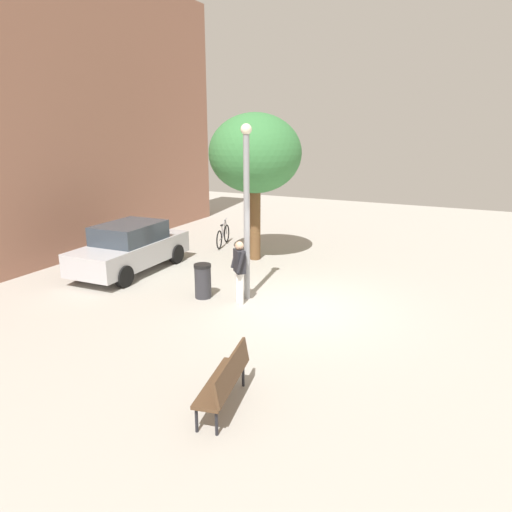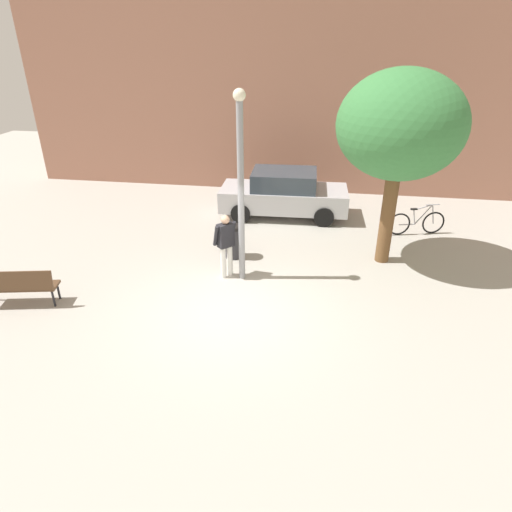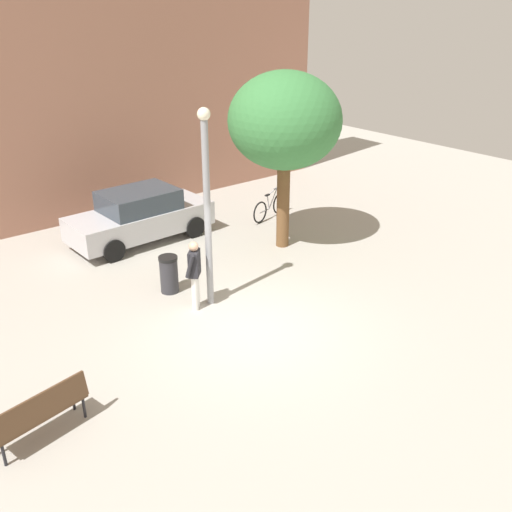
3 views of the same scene
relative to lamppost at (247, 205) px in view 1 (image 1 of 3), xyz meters
The scene contains 9 objects.
ground_plane 2.94m from the lamppost, 89.18° to the right, with size 36.00×36.00×0.00m, color #A8A399.
building_facade 8.51m from the lamppost, 89.85° to the left, with size 19.62×2.00×9.88m, color #9E6B56.
lamppost is the anchor object (origin of this frame).
person_by_lamppost 1.63m from the lamppost, behind, with size 0.58×0.58×1.67m.
park_bench 5.51m from the lamppost, 156.76° to the right, with size 1.66×0.78×0.92m.
plaza_tree 4.06m from the lamppost, 22.87° to the left, with size 3.07×3.07×4.93m.
bicycle_silver 6.34m from the lamppost, 35.98° to the left, with size 1.76×0.51×0.97m.
parked_car_silver 4.84m from the lamppost, 82.12° to the left, with size 4.25×1.93×1.55m.
trash_bin 2.39m from the lamppost, 112.09° to the left, with size 0.46×0.46×0.94m.
Camera 1 is at (-10.70, -3.99, 4.51)m, focal length 33.18 mm.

